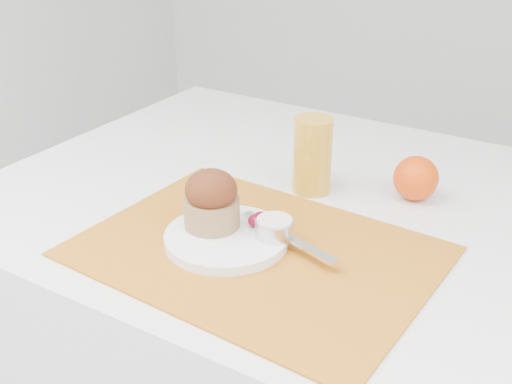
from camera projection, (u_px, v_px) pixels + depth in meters
The scene contains 10 objects.
placemat at pixel (256, 251), 0.89m from camera, with size 0.48×0.35×0.00m, color #C16F1A.
plate at pixel (226, 238), 0.91m from camera, with size 0.18×0.18×0.01m, color white.
ramekin at pixel (274, 228), 0.89m from camera, with size 0.06×0.06×0.02m, color silver.
cream at pixel (275, 221), 0.89m from camera, with size 0.05×0.05×0.01m, color white.
raspberry_near at pixel (255, 221), 0.92m from camera, with size 0.02×0.02×0.02m, color #5A0215.
raspberry_far at pixel (261, 218), 0.92m from camera, with size 0.02×0.02×0.02m, color #510209.
butter_knife at pixel (288, 236), 0.89m from camera, with size 0.18×0.01×0.00m, color silver.
orange at pixel (416, 178), 1.03m from camera, with size 0.07×0.07×0.07m, color #E94608.
juice_glass at pixel (312, 155), 1.04m from camera, with size 0.06×0.06×0.13m, color gold.
muffin at pixel (211, 200), 0.91m from camera, with size 0.10×0.10×0.09m.
Camera 1 is at (0.34, -0.79, 1.22)m, focal length 45.00 mm.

